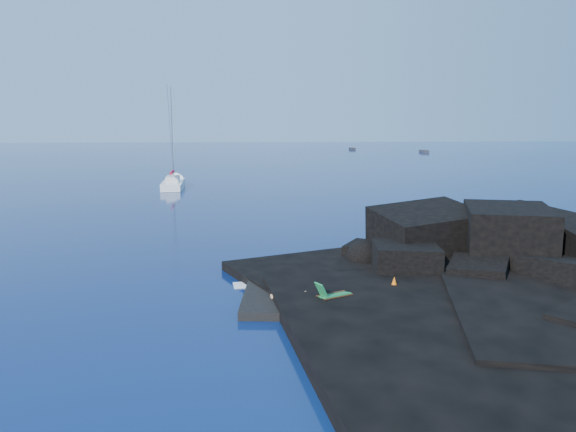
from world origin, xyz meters
The scene contains 11 objects.
ground centered at (0.00, 0.00, 0.00)m, with size 400.00×400.00×0.00m, color #040D3D.
headland centered at (13.00, 3.00, 0.00)m, with size 24.00×24.00×3.60m, color black, non-canonical shape.
beach centered at (4.50, 0.50, 0.00)m, with size 8.50×6.00×0.70m, color black.
surf_foam centered at (5.00, 5.00, 0.00)m, with size 10.00×8.00×0.06m, color white, non-canonical shape.
sailboat centered at (-7.65, 43.30, 0.00)m, with size 2.33×11.12×11.66m, color white, non-canonical shape.
deck_chair centered at (3.86, -1.15, 0.85)m, with size 1.47×0.64×1.01m, color #1C7F41, non-canonical shape.
towel centered at (2.28, -0.46, 0.37)m, with size 1.75×0.83×0.05m, color silver.
sunbather centered at (2.28, -0.46, 0.52)m, with size 1.66×0.46×0.25m, color tan, non-canonical shape.
marker_cone centered at (6.68, 0.23, 0.66)m, with size 0.41×0.41×0.62m, color orange.
distant_boat_a centered at (31.79, 134.52, 0.00)m, with size 1.30×4.19×0.56m, color #232328.
distant_boat_b centered at (47.12, 118.12, 0.00)m, with size 1.42×4.55×0.61m, color #2C2B30.
Camera 1 is at (0.14, -22.62, 7.50)m, focal length 35.00 mm.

